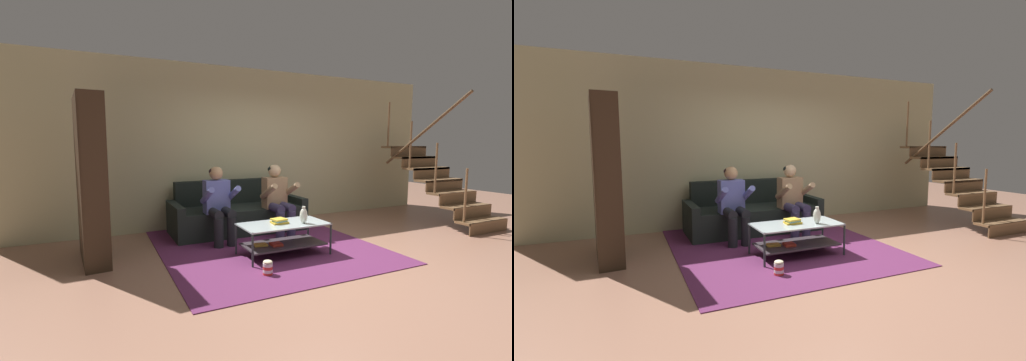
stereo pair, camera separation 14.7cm
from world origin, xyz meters
The scene contains 12 objects.
ground centered at (0.00, 0.00, 0.00)m, with size 16.80×16.80×0.00m, color #A1705A.
back_partition centered at (0.00, 2.46, 1.45)m, with size 8.40×0.12×2.90m, color #BEBB8E.
staircase_run centered at (3.21, 0.85, 0.85)m, with size 1.01×1.99×2.37m.
couch centered at (-0.55, 1.86, 0.29)m, with size 2.27×0.90×0.86m.
person_seated_left centered at (-1.06, 1.33, 0.64)m, with size 0.50×0.58×1.16m.
person_seated_right centered at (-0.04, 1.33, 0.64)m, with size 0.50×0.58×1.16m.
coffee_table centered at (-0.47, 0.39, 0.29)m, with size 1.19×0.57×0.44m.
area_rug centered at (-0.50, 1.00, 0.01)m, with size 3.00×3.42×0.01m.
vase centered at (-0.21, 0.28, 0.55)m, with size 0.10×0.10×0.23m.
book_stack centered at (-0.51, 0.41, 0.47)m, with size 0.23×0.19×0.07m.
bookshelf centered at (-2.83, 1.17, 0.86)m, with size 0.38×1.07×2.11m.
popcorn_tub centered at (-0.98, -0.17, 0.09)m, with size 0.11×0.11×0.18m.
Camera 2 is at (-2.58, -3.62, 1.52)m, focal length 24.00 mm.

